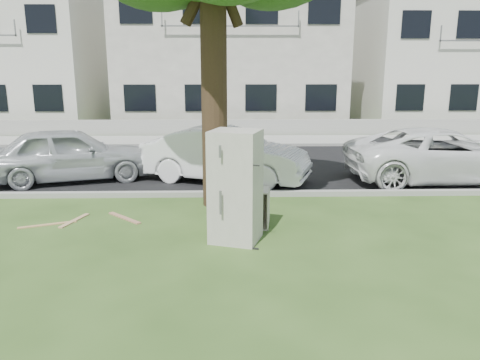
{
  "coord_description": "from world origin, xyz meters",
  "views": [
    {
      "loc": [
        -0.1,
        -8.1,
        2.93
      ],
      "look_at": [
        0.11,
        0.6,
        0.83
      ],
      "focal_mm": 35.0,
      "sensor_mm": 36.0,
      "label": 1
    }
  ],
  "objects_px": {
    "fridge": "(236,186)",
    "car_right": "(444,155)",
    "cabinet": "(245,207)",
    "car_left": "(70,154)",
    "car_center": "(226,155)"
  },
  "relations": [
    {
      "from": "fridge",
      "to": "cabinet",
      "type": "distance_m",
      "value": 0.99
    },
    {
      "from": "cabinet",
      "to": "car_right",
      "type": "xyz_separation_m",
      "value": [
        5.35,
        3.45,
        0.34
      ]
    },
    {
      "from": "car_center",
      "to": "car_left",
      "type": "xyz_separation_m",
      "value": [
        -4.11,
        0.2,
        0.01
      ]
    },
    {
      "from": "car_center",
      "to": "car_left",
      "type": "relative_size",
      "value": 1.03
    },
    {
      "from": "car_left",
      "to": "car_right",
      "type": "bearing_deg",
      "value": -109.17
    },
    {
      "from": "fridge",
      "to": "car_center",
      "type": "xyz_separation_m",
      "value": [
        -0.19,
        4.33,
        -0.25
      ]
    },
    {
      "from": "car_left",
      "to": "car_center",
      "type": "bearing_deg",
      "value": -110.11
    },
    {
      "from": "fridge",
      "to": "car_left",
      "type": "bearing_deg",
      "value": 151.47
    },
    {
      "from": "fridge",
      "to": "car_right",
      "type": "distance_m",
      "value": 6.96
    },
    {
      "from": "cabinet",
      "to": "car_center",
      "type": "relative_size",
      "value": 0.21
    },
    {
      "from": "fridge",
      "to": "cabinet",
      "type": "bearing_deg",
      "value": 94.71
    },
    {
      "from": "fridge",
      "to": "car_right",
      "type": "relative_size",
      "value": 0.38
    },
    {
      "from": "car_center",
      "to": "car_right",
      "type": "height_order",
      "value": "car_center"
    },
    {
      "from": "car_right",
      "to": "car_left",
      "type": "bearing_deg",
      "value": 86.63
    },
    {
      "from": "fridge",
      "to": "car_right",
      "type": "bearing_deg",
      "value": 55.21
    }
  ]
}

